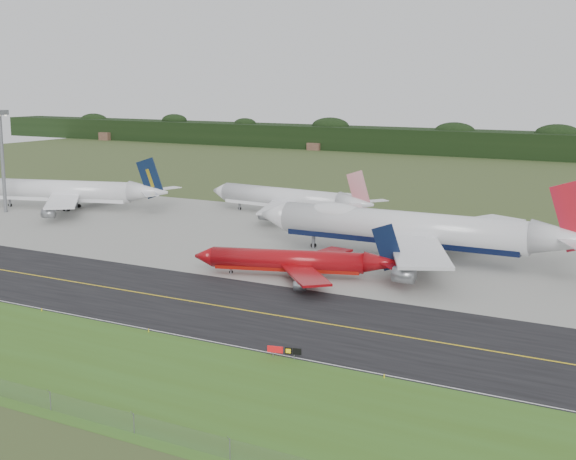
# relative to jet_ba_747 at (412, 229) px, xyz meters

# --- Properties ---
(ground) EXTENTS (600.00, 600.00, 0.00)m
(ground) POSITION_rel_jet_ba_747_xyz_m (-13.36, -44.41, -6.28)
(ground) COLOR #364721
(ground) RESTS_ON ground
(grass_verge) EXTENTS (400.00, 30.00, 0.01)m
(grass_verge) POSITION_rel_jet_ba_747_xyz_m (-13.36, -79.41, -6.27)
(grass_verge) COLOR #3B5C1B
(grass_verge) RESTS_ON ground
(taxiway) EXTENTS (400.00, 32.00, 0.02)m
(taxiway) POSITION_rel_jet_ba_747_xyz_m (-13.36, -48.41, -6.27)
(taxiway) COLOR black
(taxiway) RESTS_ON ground
(apron) EXTENTS (400.00, 78.00, 0.01)m
(apron) POSITION_rel_jet_ba_747_xyz_m (-13.36, 6.59, -6.27)
(apron) COLOR gray
(apron) RESTS_ON ground
(taxiway_centreline) EXTENTS (400.00, 0.40, 0.00)m
(taxiway_centreline) POSITION_rel_jet_ba_747_xyz_m (-13.36, -48.41, -6.25)
(taxiway_centreline) COLOR gold
(taxiway_centreline) RESTS_ON taxiway
(taxiway_edge_line) EXTENTS (400.00, 0.25, 0.00)m
(taxiway_edge_line) POSITION_rel_jet_ba_747_xyz_m (-13.36, -63.91, -6.25)
(taxiway_edge_line) COLOR silver
(taxiway_edge_line) RESTS_ON taxiway
(perimeter_fence) EXTENTS (320.00, 0.10, 320.00)m
(perimeter_fence) POSITION_rel_jet_ba_747_xyz_m (-13.36, -92.41, -5.18)
(perimeter_fence) COLOR slate
(perimeter_fence) RESTS_ON ground
(horizon_treeline) EXTENTS (700.00, 25.00, 12.00)m
(horizon_treeline) POSITION_rel_jet_ba_747_xyz_m (-13.36, 229.35, -0.81)
(horizon_treeline) COLOR black
(horizon_treeline) RESTS_ON ground
(jet_ba_747) EXTENTS (73.21, 60.79, 18.45)m
(jet_ba_747) POSITION_rel_jet_ba_747_xyz_m (0.00, 0.00, 0.00)
(jet_ba_747) COLOR silver
(jet_ba_747) RESTS_ON ground
(jet_red_737) EXTENTS (39.15, 31.09, 10.82)m
(jet_red_737) POSITION_rel_jet_ba_747_xyz_m (-12.79, -24.98, -3.29)
(jet_red_737) COLOR maroon
(jet_red_737) RESTS_ON ground
(jet_navy_gold) EXTENTS (58.65, 49.93, 15.39)m
(jet_navy_gold) POSITION_rel_jet_ba_747_xyz_m (-107.49, 12.79, -1.22)
(jet_navy_gold) COLOR white
(jet_navy_gold) RESTS_ON ground
(jet_star_tail) EXTENTS (52.42, 43.70, 13.82)m
(jet_star_tail) POSITION_rel_jet_ba_747_xyz_m (-48.09, 33.79, -1.67)
(jet_star_tail) COLOR silver
(jet_star_tail) RESTS_ON ground
(floodlight_mast) EXTENTS (3.50, 3.50, 28.19)m
(floodlight_mast) POSITION_rel_jet_ba_747_xyz_m (-119.76, 0.09, 13.14)
(floodlight_mast) COLOR slate
(floodlight_mast) RESTS_ON ground
(taxiway_sign) EXTENTS (4.59, 1.24, 1.56)m
(taxiway_sign) POSITION_rel_jet_ba_747_xyz_m (6.89, -64.84, -5.18)
(taxiway_sign) COLOR slate
(taxiway_sign) RESTS_ON ground
(edge_marker_left) EXTENTS (0.16, 0.16, 0.50)m
(edge_marker_left) POSITION_rel_jet_ba_747_xyz_m (-37.66, -64.91, -6.03)
(edge_marker_left) COLOR yellow
(edge_marker_left) RESTS_ON ground
(edge_marker_center) EXTENTS (0.16, 0.16, 0.50)m
(edge_marker_center) POSITION_rel_jet_ba_747_xyz_m (-15.93, -64.91, -6.03)
(edge_marker_center) COLOR yellow
(edge_marker_center) RESTS_ON ground
(edge_marker_right) EXTENTS (0.16, 0.16, 0.50)m
(edge_marker_right) POSITION_rel_jet_ba_747_xyz_m (21.22, -64.91, -6.03)
(edge_marker_right) COLOR yellow
(edge_marker_right) RESTS_ON ground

